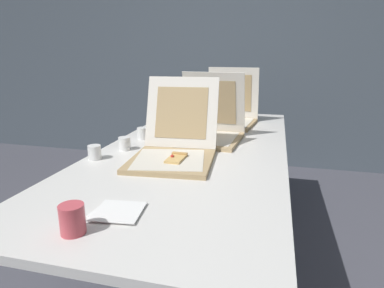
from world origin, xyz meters
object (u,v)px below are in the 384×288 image
at_px(cup_white_near_center, 124,144).
at_px(cup_printed_front, 72,219).
at_px(pizza_box_back, 228,116).
at_px(cup_white_mid, 142,133).
at_px(pizza_box_middle, 208,130).
at_px(napkin_pile, 116,211).
at_px(cup_white_near_left, 95,152).
at_px(pizza_box_front, 174,149).
at_px(table, 196,154).
at_px(cup_white_far, 184,125).

xyz_separation_m(cup_white_near_center, cup_printed_front, (0.23, -0.80, 0.01)).
height_order(pizza_box_back, cup_white_mid, pizza_box_back).
bearing_deg(cup_white_near_center, cup_printed_front, -74.33).
xyz_separation_m(pizza_box_middle, cup_white_near_center, (-0.39, -0.32, -0.02)).
height_order(cup_white_mid, napkin_pile, cup_white_mid).
distance_m(pizza_box_back, cup_printed_front, 1.62).
bearing_deg(cup_white_near_center, cup_white_near_left, -111.09).
distance_m(pizza_box_front, napkin_pile, 0.57).
bearing_deg(cup_white_near_left, napkin_pile, -53.34).
xyz_separation_m(cup_white_near_left, cup_white_near_center, (0.07, 0.18, 0.00)).
distance_m(table, cup_white_far, 0.43).
height_order(pizza_box_front, cup_white_near_center, pizza_box_front).
distance_m(cup_printed_front, napkin_pile, 0.16).
xyz_separation_m(table, cup_white_near_left, (-0.42, -0.34, 0.08)).
bearing_deg(table, cup_white_near_left, -141.11).
height_order(table, cup_white_near_left, cup_white_near_left).
xyz_separation_m(table, cup_white_near_center, (-0.35, -0.16, 0.08)).
bearing_deg(cup_white_near_center, pizza_box_middle, 39.74).
relative_size(cup_white_near_center, cup_printed_front, 0.79).
bearing_deg(napkin_pile, cup_white_far, 95.18).
distance_m(cup_white_near_center, cup_printed_front, 0.84).
bearing_deg(pizza_box_front, cup_white_near_left, -171.13).
height_order(table, pizza_box_middle, pizza_box_middle).
xyz_separation_m(table, cup_white_far, (-0.17, 0.38, 0.08)).
height_order(pizza_box_middle, napkin_pile, pizza_box_middle).
height_order(pizza_box_back, cup_printed_front, pizza_box_back).
distance_m(cup_white_mid, cup_white_near_center, 0.24).
distance_m(pizza_box_middle, cup_white_near_left, 0.68).
bearing_deg(cup_white_far, pizza_box_front, -78.83).
relative_size(cup_white_mid, cup_white_near_center, 1.00).
xyz_separation_m(pizza_box_front, pizza_box_back, (0.13, 0.89, 0.00)).
relative_size(cup_white_near_left, napkin_pile, 0.41).
relative_size(table, pizza_box_back, 5.25).
relative_size(pizza_box_front, cup_printed_front, 6.21).
relative_size(cup_white_far, cup_printed_front, 0.79).
bearing_deg(cup_printed_front, table, 82.58).
xyz_separation_m(pizza_box_back, cup_white_near_center, (-0.43, -0.80, -0.02)).
relative_size(pizza_box_back, cup_white_far, 6.08).
xyz_separation_m(pizza_box_front, cup_white_near_center, (-0.30, 0.09, -0.02)).
distance_m(pizza_box_back, cup_white_mid, 0.71).
bearing_deg(cup_white_far, cup_white_near_center, -108.16).
xyz_separation_m(pizza_box_front, cup_white_near_left, (-0.37, -0.09, -0.02)).
bearing_deg(cup_white_far, cup_white_mid, -120.13).
bearing_deg(cup_white_far, table, -65.63).
relative_size(cup_white_near_left, cup_printed_front, 0.79).
relative_size(cup_white_near_left, cup_white_near_center, 1.00).
relative_size(cup_white_near_center, napkin_pile, 0.41).
height_order(table, pizza_box_front, pizza_box_front).
height_order(cup_printed_front, napkin_pile, cup_printed_front).
bearing_deg(cup_white_mid, cup_white_far, 59.87).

